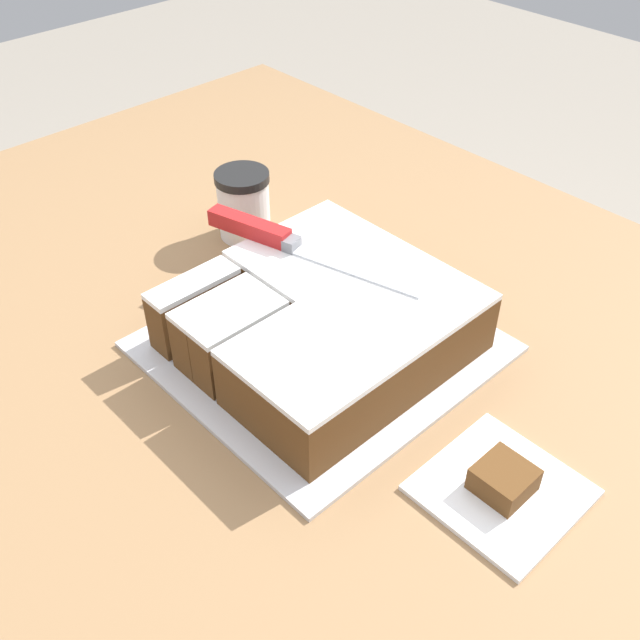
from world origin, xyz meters
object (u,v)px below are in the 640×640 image
cake_board (320,347)px  cake (324,320)px  brownie (504,479)px  coffee_cup (244,204)px  knife (268,235)px

cake_board → cake: size_ratio=1.20×
cake → brownie: bearing=-3.8°
brownie → coffee_cup: bearing=168.6°
cake_board → coffee_cup: 0.28m
cake_board → cake: bearing=46.1°
coffee_cup → cake_board: bearing=-19.9°
cake → knife: 0.14m
knife → cake_board: bearing=-27.5°
coffee_cup → brownie: coffee_cup is taller
cake → knife: knife is taller
knife → brownie: bearing=-21.2°
cake → knife: bearing=169.3°
knife → brownie: size_ratio=5.62×
cake_board → coffee_cup: bearing=160.1°
knife → coffee_cup: 0.16m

